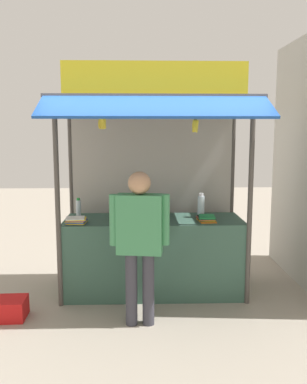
# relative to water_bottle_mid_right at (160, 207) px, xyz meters

# --- Properties ---
(ground_plane) EXTENTS (20.00, 20.00, 0.00)m
(ground_plane) POSITION_rel_water_bottle_mid_right_xyz_m (-0.10, -0.20, -1.09)
(ground_plane) COLOR #9E9384
(stall_counter) EXTENTS (2.27, 0.80, 0.98)m
(stall_counter) POSITION_rel_water_bottle_mid_right_xyz_m (-0.10, -0.20, -0.60)
(stall_counter) COLOR #385B4C
(stall_counter) RESTS_ON ground
(stall_structure) EXTENTS (2.47, 1.72, 2.85)m
(stall_structure) POSITION_rel_water_bottle_mid_right_xyz_m (-0.10, -0.02, 0.66)
(stall_structure) COLOR #4C4742
(stall_structure) RESTS_ON ground
(water_bottle_mid_right) EXTENTS (0.07, 0.07, 0.25)m
(water_bottle_mid_right) POSITION_rel_water_bottle_mid_right_xyz_m (0.00, 0.00, 0.00)
(water_bottle_mid_right) COLOR silver
(water_bottle_mid_right) RESTS_ON stall_counter
(water_bottle_back_left) EXTENTS (0.07, 0.07, 0.25)m
(water_bottle_back_left) POSITION_rel_water_bottle_mid_right_xyz_m (0.08, -0.04, 0.00)
(water_bottle_back_left) COLOR silver
(water_bottle_back_left) RESTS_ON stall_counter
(water_bottle_back_right) EXTENTS (0.07, 0.07, 0.24)m
(water_bottle_back_right) POSITION_rel_water_bottle_mid_right_xyz_m (-1.09, 0.03, -0.00)
(water_bottle_back_right) COLOR silver
(water_bottle_back_right) RESTS_ON stall_counter
(water_bottle_front_left) EXTENTS (0.08, 0.08, 0.30)m
(water_bottle_front_left) POSITION_rel_water_bottle_mid_right_xyz_m (-0.06, -0.10, 0.02)
(water_bottle_front_left) COLOR silver
(water_bottle_front_left) RESTS_ON stall_counter
(water_bottle_mid_left) EXTENTS (0.09, 0.09, 0.32)m
(water_bottle_mid_left) POSITION_rel_water_bottle_mid_right_xyz_m (0.53, -0.11, 0.03)
(water_bottle_mid_left) COLOR silver
(water_bottle_mid_left) RESTS_ON stall_counter
(water_bottle_left) EXTENTS (0.08, 0.08, 0.27)m
(water_bottle_left) POSITION_rel_water_bottle_mid_right_xyz_m (-0.13, 0.01, 0.01)
(water_bottle_left) COLOR silver
(water_bottle_left) RESTS_ON stall_counter
(magazine_stack_right) EXTENTS (0.24, 0.31, 0.04)m
(magazine_stack_right) POSITION_rel_water_bottle_mid_right_xyz_m (-0.52, -0.29, -0.10)
(magazine_stack_right) COLOR black
(magazine_stack_right) RESTS_ON stall_counter
(magazine_stack_front_right) EXTENTS (0.23, 0.30, 0.06)m
(magazine_stack_front_right) POSITION_rel_water_bottle_mid_right_xyz_m (0.56, -0.35, -0.08)
(magazine_stack_front_right) COLOR orange
(magazine_stack_front_right) RESTS_ON stall_counter
(magazine_stack_rear_center) EXTENTS (0.22, 0.28, 0.07)m
(magazine_stack_rear_center) POSITION_rel_water_bottle_mid_right_xyz_m (-0.07, -0.33, -0.08)
(magazine_stack_rear_center) COLOR black
(magazine_stack_rear_center) RESTS_ON stall_counter
(magazine_stack_far_right) EXTENTS (0.26, 0.25, 0.07)m
(magazine_stack_far_right) POSITION_rel_water_bottle_mid_right_xyz_m (-1.05, -0.43, -0.08)
(magazine_stack_far_right) COLOR blue
(magazine_stack_far_right) RESTS_ON stall_counter
(banana_bunch_rightmost) EXTENTS (0.09, 0.09, 0.29)m
(banana_bunch_rightmost) POSITION_rel_water_bottle_mid_right_xyz_m (0.36, -0.70, 1.06)
(banana_bunch_rightmost) COLOR #332D23
(banana_bunch_inner_left) EXTENTS (0.10, 0.11, 0.25)m
(banana_bunch_inner_left) POSITION_rel_water_bottle_mid_right_xyz_m (-0.68, -0.70, 1.10)
(banana_bunch_inner_left) COLOR #332D23
(vendor_person) EXTENTS (0.64, 0.27, 1.68)m
(vendor_person) POSITION_rel_water_bottle_mid_right_xyz_m (-0.27, -1.12, -0.08)
(vendor_person) COLOR #383842
(vendor_person) RESTS_ON ground
(plastic_crate) EXTENTS (0.34, 0.34, 0.23)m
(plastic_crate) POSITION_rel_water_bottle_mid_right_xyz_m (-1.72, -0.93, -0.98)
(plastic_crate) COLOR red
(plastic_crate) RESTS_ON ground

